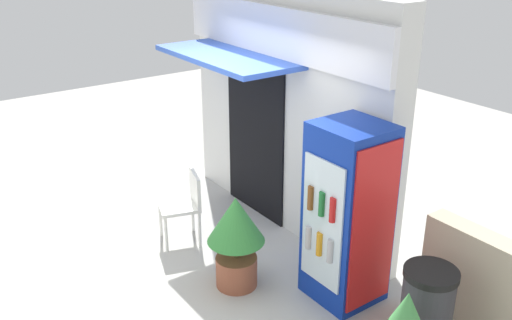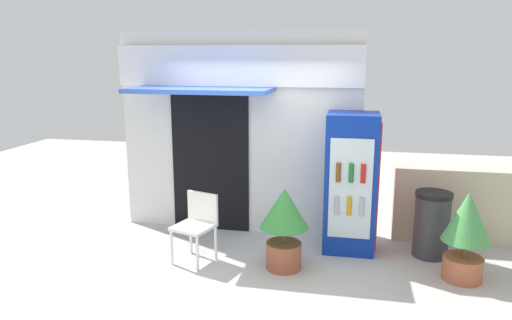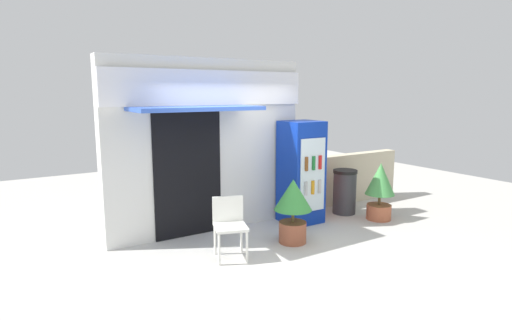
# 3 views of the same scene
# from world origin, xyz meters

# --- Properties ---
(ground) EXTENTS (16.00, 16.00, 0.00)m
(ground) POSITION_xyz_m (0.00, 0.00, 0.00)
(ground) COLOR beige
(storefront_building) EXTENTS (3.49, 1.15, 2.89)m
(storefront_building) POSITION_xyz_m (-0.33, 1.58, 1.50)
(storefront_building) COLOR silver
(storefront_building) RESTS_ON ground
(drink_cooler) EXTENTS (0.68, 0.70, 1.84)m
(drink_cooler) POSITION_xyz_m (1.31, 1.08, 0.92)
(drink_cooler) COLOR #0C2D9E
(drink_cooler) RESTS_ON ground
(plastic_chair) EXTENTS (0.56, 0.57, 0.86)m
(plastic_chair) POSITION_xyz_m (-0.58, 0.32, 0.52)
(plastic_chair) COLOR white
(plastic_chair) RESTS_ON ground
(potted_plant_near_shop) EXTENTS (0.59, 0.59, 1.02)m
(potted_plant_near_shop) POSITION_xyz_m (0.53, 0.29, 0.61)
(potted_plant_near_shop) COLOR #995138
(potted_plant_near_shop) RESTS_ON ground
(potted_plant_curbside) EXTENTS (0.54, 0.54, 1.06)m
(potted_plant_curbside) POSITION_xyz_m (2.62, 0.41, 0.61)
(potted_plant_curbside) COLOR #AD5B3D
(potted_plant_curbside) RESTS_ON ground
(trash_bin) EXTENTS (0.46, 0.46, 0.86)m
(trash_bin) POSITION_xyz_m (2.35, 1.04, 0.43)
(trash_bin) COLOR #38383D
(trash_bin) RESTS_ON ground
(stone_boundary_wall) EXTENTS (2.42, 0.23, 1.04)m
(stone_boundary_wall) POSITION_xyz_m (3.11, 1.62, 0.52)
(stone_boundary_wall) COLOR beige
(stone_boundary_wall) RESTS_ON ground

